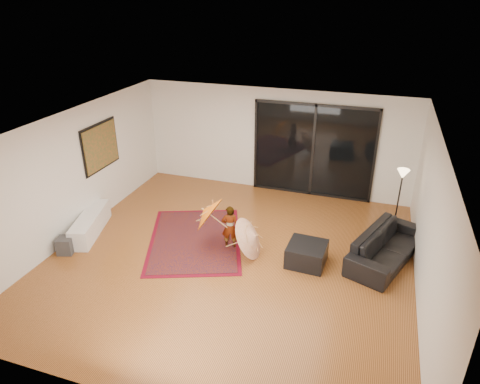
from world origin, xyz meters
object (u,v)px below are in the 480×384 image
at_px(sofa, 387,246).
at_px(child, 230,227).
at_px(media_console, 90,224).
at_px(ottoman, 307,254).

height_order(sofa, child, child).
relative_size(media_console, ottoman, 2.18).
height_order(sofa, ottoman, sofa).
relative_size(sofa, ottoman, 2.92).
distance_m(sofa, ottoman, 1.59).
xyz_separation_m(media_console, ottoman, (4.73, 0.34, -0.01)).
distance_m(media_console, sofa, 6.27).
bearing_deg(child, ottoman, 160.62).
height_order(ottoman, child, child).
xyz_separation_m(sofa, child, (-3.09, -0.53, 0.17)).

